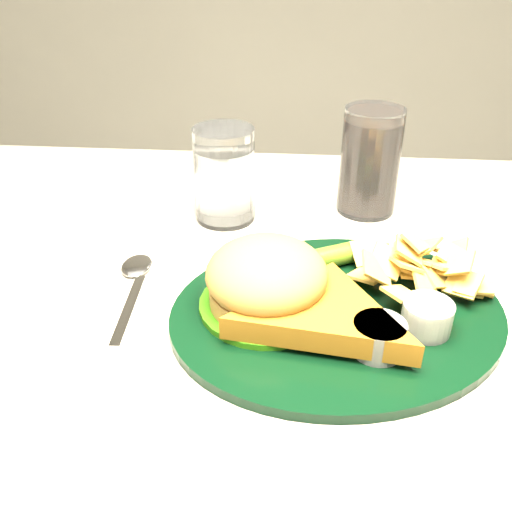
{
  "coord_description": "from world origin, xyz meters",
  "views": [
    {
      "loc": [
        0.05,
        -0.54,
        1.11
      ],
      "look_at": [
        0.01,
        -0.02,
        0.8
      ],
      "focal_mm": 40.0,
      "sensor_mm": 36.0,
      "label": 1
    }
  ],
  "objects_px": {
    "dinner_plate": "(340,286)",
    "cola_glass": "(370,161)",
    "water_glass": "(224,175)",
    "fork_napkin": "(454,315)",
    "table": "(252,492)"
  },
  "relations": [
    {
      "from": "dinner_plate",
      "to": "cola_glass",
      "type": "relative_size",
      "value": 2.39
    },
    {
      "from": "dinner_plate",
      "to": "water_glass",
      "type": "distance_m",
      "value": 0.26
    },
    {
      "from": "dinner_plate",
      "to": "fork_napkin",
      "type": "xyz_separation_m",
      "value": [
        0.12,
        0.01,
        -0.03
      ]
    },
    {
      "from": "dinner_plate",
      "to": "fork_napkin",
      "type": "distance_m",
      "value": 0.12
    },
    {
      "from": "table",
      "to": "dinner_plate",
      "type": "height_order",
      "value": "dinner_plate"
    },
    {
      "from": "table",
      "to": "cola_glass",
      "type": "bearing_deg",
      "value": 53.68
    },
    {
      "from": "water_glass",
      "to": "cola_glass",
      "type": "xyz_separation_m",
      "value": [
        0.19,
        0.04,
        0.01
      ]
    },
    {
      "from": "cola_glass",
      "to": "dinner_plate",
      "type": "bearing_deg",
      "value": -100.84
    },
    {
      "from": "dinner_plate",
      "to": "cola_glass",
      "type": "distance_m",
      "value": 0.26
    },
    {
      "from": "water_glass",
      "to": "dinner_plate",
      "type": "bearing_deg",
      "value": -55.81
    },
    {
      "from": "dinner_plate",
      "to": "cola_glass",
      "type": "height_order",
      "value": "cola_glass"
    },
    {
      "from": "cola_glass",
      "to": "fork_napkin",
      "type": "relative_size",
      "value": 0.92
    },
    {
      "from": "dinner_plate",
      "to": "fork_napkin",
      "type": "relative_size",
      "value": 2.19
    },
    {
      "from": "water_glass",
      "to": "cola_glass",
      "type": "relative_size",
      "value": 0.87
    },
    {
      "from": "table",
      "to": "fork_napkin",
      "type": "bearing_deg",
      "value": -13.58
    }
  ]
}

